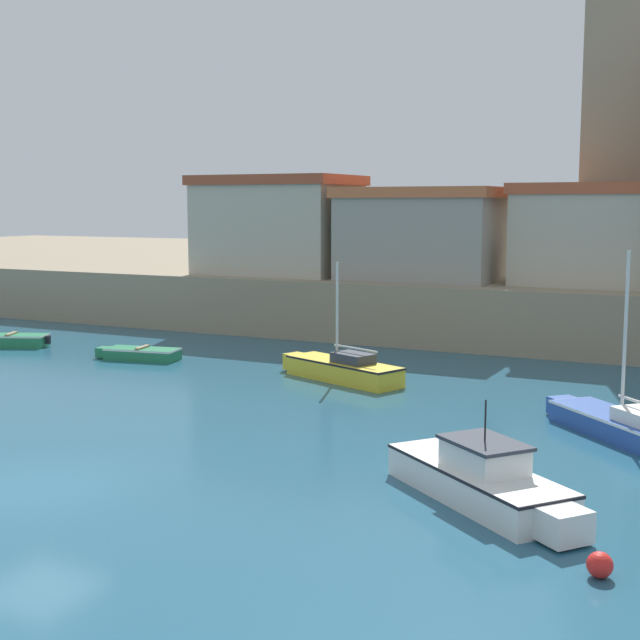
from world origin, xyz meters
The scene contains 11 objects.
ground_plane centered at (0.00, 0.00, 0.00)m, with size 200.00×200.00×0.00m, color #235670.
quay_seawall centered at (0.00, 42.05, 1.40)m, with size 120.00×40.00×2.80m, color gray.
motorboat_white_0 centered at (9.42, 3.53, 0.51)m, with size 5.26×4.52×2.30m.
sailboat_blue_1 centered at (11.60, 10.27, 0.39)m, with size 5.34×5.30×5.19m.
dinghy_green_4 centered at (-15.76, 14.69, 0.30)m, with size 3.75×2.39×0.63m.
sailboat_yellow_6 centered at (1.04, 14.35, 0.45)m, with size 5.49×3.09×4.34m.
dinghy_green_7 centered at (-8.34, 14.59, 0.27)m, with size 3.67×1.71×0.56m.
mooring_buoy centered at (12.36, 0.61, 0.23)m, with size 0.46×0.46×0.46m, color red.
harbor_shed_near_wharf centered at (0.00, 25.87, 5.02)m, with size 7.63×5.71×4.40m.
harbor_shed_mid_row centered at (-8.00, 25.87, 5.35)m, with size 7.96×5.65×5.06m.
harbor_shed_far_end centered at (8.00, 26.18, 5.09)m, with size 7.40×4.26×4.54m.
Camera 1 is at (14.55, -14.76, 6.46)m, focal length 50.00 mm.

